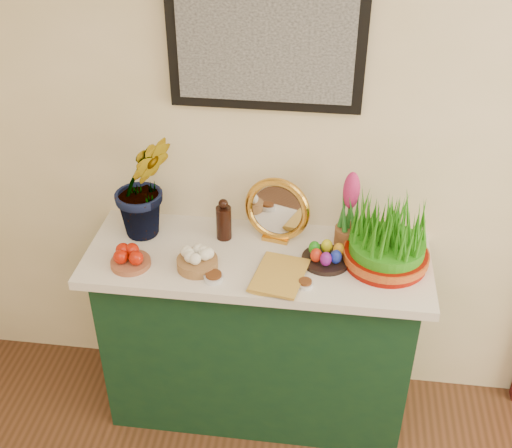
{
  "coord_description": "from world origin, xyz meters",
  "views": [
    {
      "loc": [
        -0.15,
        -0.08,
        2.44
      ],
      "look_at": [
        -0.42,
        1.95,
        1.07
      ],
      "focal_mm": 45.0,
      "sensor_mm": 36.0,
      "label": 1
    }
  ],
  "objects": [
    {
      "name": "hyacinth_pink",
      "position": [
        -0.06,
        2.12,
        1.04
      ],
      "size": [
        0.11,
        0.11,
        0.34
      ],
      "color": "brown",
      "rests_on": "tablecloth"
    },
    {
      "name": "book",
      "position": [
        -0.41,
        1.87,
        0.91
      ],
      "size": [
        0.21,
        0.28,
        0.03
      ],
      "primitive_type": "imported",
      "rotation": [
        0.0,
        0.0,
        -0.18
      ],
      "color": "gold",
      "rests_on": "tablecloth"
    },
    {
      "name": "spice_dish_left",
      "position": [
        -0.57,
        1.82,
        0.9
      ],
      "size": [
        0.08,
        0.08,
        0.03
      ],
      "color": "silver",
      "rests_on": "tablecloth"
    },
    {
      "name": "apple_bowl",
      "position": [
        -0.91,
        1.87,
        0.92
      ],
      "size": [
        0.2,
        0.2,
        0.08
      ],
      "color": "brown",
      "rests_on": "tablecloth"
    },
    {
      "name": "spice_dish_right",
      "position": [
        -0.22,
        1.82,
        0.9
      ],
      "size": [
        0.06,
        0.06,
        0.03
      ],
      "color": "silver",
      "rests_on": "tablecloth"
    },
    {
      "name": "hyacinth_green",
      "position": [
        -0.9,
        2.1,
        1.19
      ],
      "size": [
        0.39,
        0.37,
        0.61
      ],
      "primitive_type": "imported",
      "rotation": [
        0.0,
        0.0,
        0.47
      ],
      "color": "#277324",
      "rests_on": "tablecloth"
    },
    {
      "name": "garlic_basket",
      "position": [
        -0.65,
        1.88,
        0.93
      ],
      "size": [
        0.18,
        0.18,
        0.09
      ],
      "color": "#A16B41",
      "rests_on": "tablecloth"
    },
    {
      "name": "wheatgrass_sabzeh",
      "position": [
        0.09,
        2.01,
        1.01
      ],
      "size": [
        0.34,
        0.34,
        0.28
      ],
      "color": "#810B02",
      "rests_on": "tablecloth"
    },
    {
      "name": "mirror",
      "position": [
        -0.36,
        2.13,
        1.03
      ],
      "size": [
        0.29,
        0.12,
        0.28
      ],
      "color": "gold",
      "rests_on": "tablecloth"
    },
    {
      "name": "tablecloth",
      "position": [
        -0.42,
        2.0,
        0.87
      ],
      "size": [
        1.4,
        0.55,
        0.04
      ],
      "primitive_type": "cube",
      "color": "silver",
      "rests_on": "sideboard"
    },
    {
      "name": "sideboard",
      "position": [
        -0.42,
        2.0,
        0.42
      ],
      "size": [
        1.3,
        0.45,
        0.85
      ],
      "primitive_type": "cube",
      "color": "#13341A",
      "rests_on": "ground"
    },
    {
      "name": "egg_plate",
      "position": [
        -0.14,
        1.99,
        0.92
      ],
      "size": [
        0.24,
        0.24,
        0.08
      ],
      "color": "black",
      "rests_on": "tablecloth"
    },
    {
      "name": "vinegar_cruet",
      "position": [
        -0.58,
        2.1,
        0.97
      ],
      "size": [
        0.06,
        0.06,
        0.19
      ],
      "color": "black",
      "rests_on": "tablecloth"
    }
  ]
}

